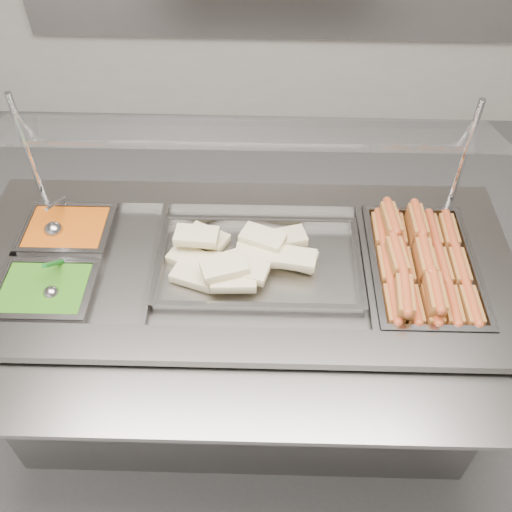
{
  "coord_description": "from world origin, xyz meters",
  "views": [
    {
      "loc": [
        0.02,
        -0.98,
        2.24
      ],
      "look_at": [
        -0.03,
        0.3,
        0.88
      ],
      "focal_mm": 40.0,
      "sensor_mm": 36.0,
      "label": 1
    }
  ],
  "objects_px": {
    "steam_counter": "(244,337)",
    "pan_hotdogs": "(421,272)",
    "ladle": "(54,229)",
    "serving_spoon": "(52,288)",
    "pan_wraps": "(259,266)",
    "sneeze_guard": "(242,135)"
  },
  "relations": [
    {
      "from": "steam_counter",
      "to": "pan_wraps",
      "type": "height_order",
      "value": "pan_wraps"
    },
    {
      "from": "steam_counter",
      "to": "sneeze_guard",
      "type": "height_order",
      "value": "sneeze_guard"
    },
    {
      "from": "steam_counter",
      "to": "sneeze_guard",
      "type": "bearing_deg",
      "value": 90.5
    },
    {
      "from": "serving_spoon",
      "to": "pan_wraps",
      "type": "bearing_deg",
      "value": 13.02
    },
    {
      "from": "steam_counter",
      "to": "pan_hotdogs",
      "type": "distance_m",
      "value": 0.72
    },
    {
      "from": "sneeze_guard",
      "to": "ladle",
      "type": "relative_size",
      "value": 8.36
    },
    {
      "from": "steam_counter",
      "to": "pan_wraps",
      "type": "relative_size",
      "value": 2.76
    },
    {
      "from": "steam_counter",
      "to": "pan_wraps",
      "type": "bearing_deg",
      "value": 0.5
    },
    {
      "from": "ladle",
      "to": "serving_spoon",
      "type": "bearing_deg",
      "value": -75.49
    },
    {
      "from": "steam_counter",
      "to": "pan_hotdogs",
      "type": "xyz_separation_m",
      "value": [
        0.6,
        0.01,
        0.39
      ]
    },
    {
      "from": "sneeze_guard",
      "to": "pan_hotdogs",
      "type": "distance_m",
      "value": 0.74
    },
    {
      "from": "steam_counter",
      "to": "serving_spoon",
      "type": "height_order",
      "value": "serving_spoon"
    },
    {
      "from": "pan_wraps",
      "to": "serving_spoon",
      "type": "distance_m",
      "value": 0.66
    },
    {
      "from": "ladle",
      "to": "serving_spoon",
      "type": "xyz_separation_m",
      "value": [
        0.07,
        -0.27,
        0.0
      ]
    },
    {
      "from": "pan_hotdogs",
      "to": "pan_wraps",
      "type": "bearing_deg",
      "value": -179.5
    },
    {
      "from": "pan_wraps",
      "to": "sneeze_guard",
      "type": "bearing_deg",
      "value": 105.85
    },
    {
      "from": "steam_counter",
      "to": "ladle",
      "type": "distance_m",
      "value": 0.8
    },
    {
      "from": "pan_hotdogs",
      "to": "pan_wraps",
      "type": "xyz_separation_m",
      "value": [
        -0.54,
        -0.0,
        0.01
      ]
    },
    {
      "from": "steam_counter",
      "to": "pan_hotdogs",
      "type": "height_order",
      "value": "pan_hotdogs"
    },
    {
      "from": "pan_hotdogs",
      "to": "ladle",
      "type": "height_order",
      "value": "ladle"
    },
    {
      "from": "ladle",
      "to": "pan_wraps",
      "type": "bearing_deg",
      "value": -9.45
    },
    {
      "from": "sneeze_guard",
      "to": "serving_spoon",
      "type": "height_order",
      "value": "sneeze_guard"
    }
  ]
}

